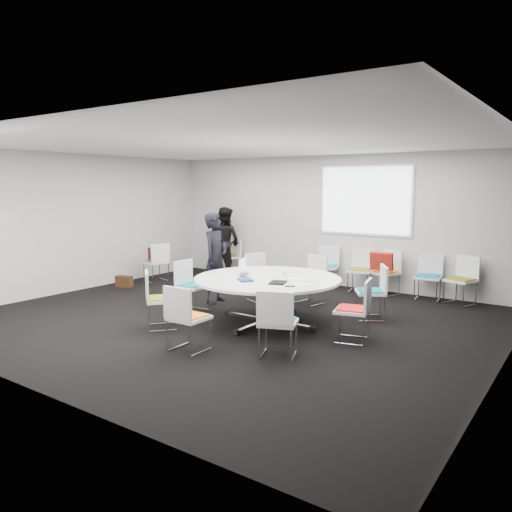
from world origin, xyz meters
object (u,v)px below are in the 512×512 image
Objects in this scene: conference_table at (267,289)px; chair_back_c at (385,281)px; chair_back_e at (461,289)px; brown_bag at (124,281)px; chair_ring_b at (371,302)px; chair_ring_d at (260,286)px; chair_back_d at (428,286)px; person_main at (215,258)px; chair_ring_h at (278,336)px; chair_ring_g at (188,330)px; chair_ring_f at (161,310)px; cup at (284,274)px; person_back at (225,242)px; chair_back_b at (360,279)px; chair_ring_a at (353,322)px; chair_person_back at (229,264)px; chair_back_a at (327,275)px; maroon_bag at (156,254)px; chair_ring_e at (193,296)px; laptop at (246,275)px; chair_ring_c at (310,289)px; chair_spare_left at (156,269)px.

chair_back_c is at bearing 75.87° from conference_table.
brown_bag is (-6.29, -2.45, -0.16)m from chair_back_e.
chair_ring_d is (-2.22, 0.07, 0.00)m from chair_ring_b.
chair_back_d is 4.04m from person_main.
chair_ring_h is at bearing -20.08° from brown_bag.
chair_ring_f is at bearing 152.32° from chair_ring_g.
chair_ring_d is 9.78× the size of cup.
chair_ring_d is 1.00× the size of chair_ring_h.
conference_table is 4.26m from person_back.
chair_ring_d is at bearing 107.32° from chair_ring_h.
person_main is 1.00× the size of person_back.
chair_ring_g is at bearing 75.48° from chair_back_b.
chair_ring_a is at bearing -7.39° from brown_bag.
brown_bag is (-2.51, -0.04, -0.71)m from person_main.
chair_person_back is at bearing 42.30° from chair_ring_a.
chair_back_a is 0.53× the size of person_back.
maroon_bag is at bearing 10.32° from chair_back_d.
chair_ring_d is 2.18m from chair_back_b.
maroon_bag is at bearing -124.74° from chair_ring_e.
chair_ring_e is at bearing 77.22° from chair_ring_a.
chair_ring_a is 9.78× the size of cup.
chair_ring_d is 2.41m from chair_ring_f.
chair_back_e reaches higher than cup.
chair_back_d is at bearing 133.77° from chair_ring_e.
chair_ring_d is 2.85× the size of laptop.
chair_back_e and chair_person_back have the same top height.
person_main reaches higher than chair_back_c.
chair_person_back is at bearing -154.84° from chair_ring_e.
chair_ring_b and chair_back_c have the same top height.
chair_ring_c is 0.95m from chair_ring_d.
chair_ring_h is (0.98, -1.23, -0.27)m from conference_table.
person_back reaches higher than chair_ring_a.
chair_back_e is 6.75m from brown_bag.
person_main reaches higher than cup.
chair_back_c is 5.04m from maroon_bag.
chair_back_b is at bearing -45.42° from person_main.
chair_ring_e is 0.53× the size of person_back.
maroon_bag is (-3.48, -1.60, 0.34)m from chair_back_a.
cup is (3.29, -2.65, -0.05)m from person_back.
maroon_bag is (-5.48, 1.56, 0.34)m from chair_ring_a.
chair_back_c is at bearing 174.64° from chair_back_b.
brown_bag is at bearing 67.97° from person_back.
chair_ring_g is 2.84m from person_main.
person_back is at bearing 66.91° from brown_bag.
chair_ring_e is 1.17m from laptop.
laptop is (-0.64, -3.07, 0.47)m from chair_back_b.
chair_back_a is (0.47, 1.82, 0.00)m from chair_ring_d.
chair_ring_e is 2.44× the size of brown_bag.
chair_ring_c and chair_ring_h have the same top height.
laptop is at bearing -98.49° from chair_spare_left.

